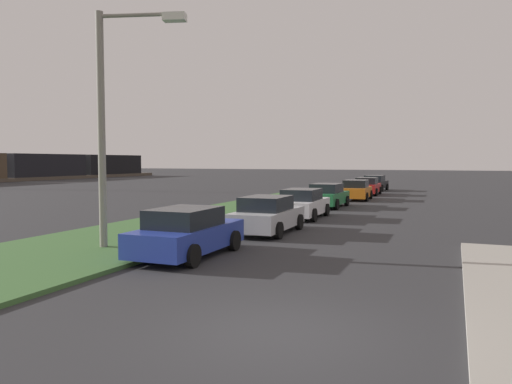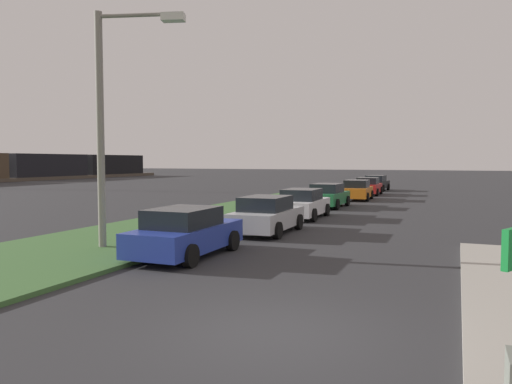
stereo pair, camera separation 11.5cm
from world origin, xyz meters
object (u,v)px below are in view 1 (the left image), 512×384
at_px(parked_car_blue, 187,233).
at_px(parked_car_orange, 356,190).
at_px(parked_car_green, 327,196).
at_px(parked_car_red, 367,186).
at_px(streetlight, 112,112).
at_px(parked_car_silver, 267,215).
at_px(parked_car_white, 303,204).
at_px(parked_car_black, 375,183).

xyz_separation_m(parked_car_blue, parked_car_orange, (23.24, -0.67, 0.00)).
height_order(parked_car_blue, parked_car_green, same).
bearing_deg(parked_car_blue, parked_car_orange, -2.13).
xyz_separation_m(parked_car_red, streetlight, (-28.98, 3.18, 3.67)).
bearing_deg(parked_car_silver, streetlight, 148.81).
height_order(parked_car_silver, parked_car_orange, same).
bearing_deg(parked_car_orange, parked_car_silver, 176.89).
relative_size(parked_car_blue, parked_car_white, 0.99).
bearing_deg(streetlight, parked_car_green, -9.26).
bearing_deg(parked_car_white, parked_car_black, -0.96).
distance_m(parked_car_white, streetlight, 11.79).
height_order(parked_car_blue, parked_car_white, same).
relative_size(parked_car_green, parked_car_black, 0.99).
xyz_separation_m(parked_car_orange, parked_car_red, (5.71, 0.15, 0.00)).
bearing_deg(parked_car_blue, parked_car_black, -0.84).
xyz_separation_m(parked_car_green, parked_car_orange, (6.40, -0.57, 0.00)).
relative_size(parked_car_red, parked_car_black, 0.99).
distance_m(parked_car_orange, parked_car_black, 11.98).
xyz_separation_m(parked_car_white, parked_car_black, (24.44, 0.11, 0.00)).
bearing_deg(parked_car_orange, streetlight, 169.26).
relative_size(parked_car_green, streetlight, 0.58).
bearing_deg(parked_car_silver, parked_car_orange, -1.37).
bearing_deg(parked_car_red, parked_car_black, 1.46).
bearing_deg(streetlight, parked_car_red, -6.25).
height_order(parked_car_red, parked_car_black, same).
bearing_deg(parked_car_white, parked_car_red, -1.80).
xyz_separation_m(parked_car_blue, streetlight, (-0.03, 2.65, 3.67)).
distance_m(parked_car_silver, parked_car_white, 5.39).
xyz_separation_m(parked_car_silver, parked_car_white, (5.38, 0.17, 0.00)).
height_order(parked_car_white, parked_car_orange, same).
relative_size(parked_car_red, streetlight, 0.58).
height_order(parked_car_green, streetlight, streetlight).
relative_size(parked_car_blue, parked_car_red, 0.99).
relative_size(parked_car_white, streetlight, 0.58).
bearing_deg(parked_car_black, parked_car_green, -177.46).
height_order(parked_car_silver, parked_car_black, same).
bearing_deg(parked_car_red, parked_car_white, 178.19).
height_order(parked_car_green, parked_car_black, same).
bearing_deg(parked_car_silver, parked_car_red, -0.88).
bearing_deg(parked_car_black, parked_car_red, -174.37).
relative_size(parked_car_orange, parked_car_red, 1.01).
distance_m(parked_car_white, parked_car_black, 24.44).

